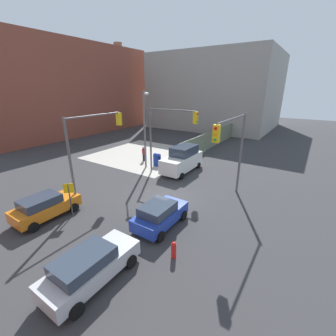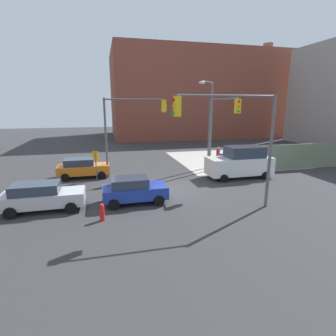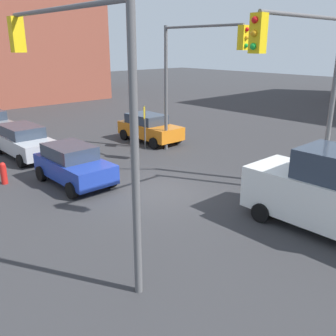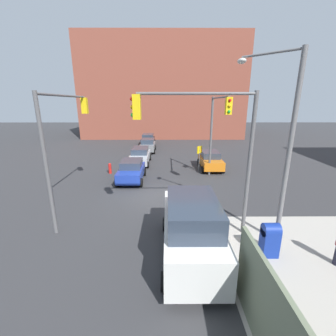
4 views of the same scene
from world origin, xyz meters
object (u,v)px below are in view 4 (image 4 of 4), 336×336
at_px(van_white_delivery, 191,228).
at_px(street_lamp_corner, 282,136).
at_px(traffic_signal_nw_corner, 217,123).
at_px(fire_hydrant, 110,168).
at_px(mailbox_blue, 270,238).
at_px(coupe_orange, 210,160).
at_px(hatchback_gray, 148,145).
at_px(coupe_black, 148,140).
at_px(traffic_signal_ne_corner, 206,137).
at_px(hatchback_blue, 132,170).
at_px(sedan_silver, 140,156).
at_px(traffic_signal_se_corner, 65,130).

bearing_deg(van_white_delivery, street_lamp_corner, 109.31).
height_order(traffic_signal_nw_corner, van_white_delivery, traffic_signal_nw_corner).
bearing_deg(street_lamp_corner, fire_hydrant, -135.60).
relative_size(mailbox_blue, coupe_orange, 0.34).
xyz_separation_m(hatchback_gray, van_white_delivery, (20.57, 3.43, 0.44)).
distance_m(coupe_black, hatchback_gray, 4.59).
relative_size(traffic_signal_ne_corner, van_white_delivery, 1.20).
relative_size(traffic_signal_ne_corner, street_lamp_corner, 0.81).
xyz_separation_m(street_lamp_corner, hatchback_blue, (-8.02, -7.52, -3.86)).
distance_m(traffic_signal_ne_corner, coupe_orange, 11.90).
bearing_deg(street_lamp_corner, sedan_silver, -150.69).
bearing_deg(traffic_signal_ne_corner, coupe_black, -169.20).
xyz_separation_m(traffic_signal_nw_corner, fire_hydrant, (-2.48, -8.70, -4.13)).
distance_m(hatchback_blue, van_white_delivery, 10.08).
height_order(traffic_signal_se_corner, street_lamp_corner, street_lamp_corner).
distance_m(traffic_signal_ne_corner, van_white_delivery, 3.83).
xyz_separation_m(street_lamp_corner, sedan_silver, (-13.26, -7.44, -3.86)).
height_order(traffic_signal_nw_corner, mailbox_blue, traffic_signal_nw_corner).
xyz_separation_m(fire_hydrant, coupe_orange, (-1.51, 9.15, 0.36)).
distance_m(coupe_black, sedan_silver, 10.57).
xyz_separation_m(street_lamp_corner, fire_hydrant, (-9.94, -9.74, -4.22)).
bearing_deg(sedan_silver, traffic_signal_se_corner, -13.81).
height_order(traffic_signal_se_corner, mailbox_blue, traffic_signal_se_corner).
bearing_deg(hatchback_gray, coupe_orange, 40.14).
height_order(traffic_signal_ne_corner, coupe_orange, traffic_signal_ne_corner).
xyz_separation_m(hatchback_blue, coupe_black, (-15.81, 0.03, 0.00)).
relative_size(traffic_signal_se_corner, hatchback_blue, 1.66).
distance_m(traffic_signal_se_corner, coupe_black, 21.61).
relative_size(traffic_signal_se_corner, van_white_delivery, 1.20).
bearing_deg(traffic_signal_se_corner, coupe_orange, 132.76).
relative_size(fire_hydrant, sedan_silver, 0.21).
xyz_separation_m(street_lamp_corner, mailbox_blue, (1.26, -0.54, -3.94)).
xyz_separation_m(hatchback_gray, sedan_silver, (6.00, -0.28, 0.00)).
height_order(fire_hydrant, hatchback_blue, hatchback_blue).
distance_m(street_lamp_corner, coupe_orange, 12.10).
bearing_deg(traffic_signal_nw_corner, traffic_signal_ne_corner, -15.84).
bearing_deg(sedan_silver, fire_hydrant, -34.65).
xyz_separation_m(traffic_signal_se_corner, coupe_orange, (-8.74, 9.45, -3.81)).
distance_m(hatchback_blue, sedan_silver, 5.23).
bearing_deg(mailbox_blue, traffic_signal_ne_corner, -124.29).
bearing_deg(sedan_silver, coupe_orange, 75.27).
xyz_separation_m(traffic_signal_ne_corner, van_white_delivery, (1.75, -0.71, -3.34)).
height_order(street_lamp_corner, sedan_silver, street_lamp_corner).
xyz_separation_m(street_lamp_corner, coupe_orange, (-11.45, -0.58, -3.86)).
height_order(coupe_black, coupe_orange, same).
bearing_deg(van_white_delivery, fire_hydrant, -151.93).
distance_m(street_lamp_corner, hatchback_blue, 11.66).
bearing_deg(traffic_signal_se_corner, hatchback_gray, 170.14).
bearing_deg(traffic_signal_nw_corner, traffic_signal_se_corner, -62.15).
bearing_deg(van_white_delivery, sedan_silver, -165.72).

